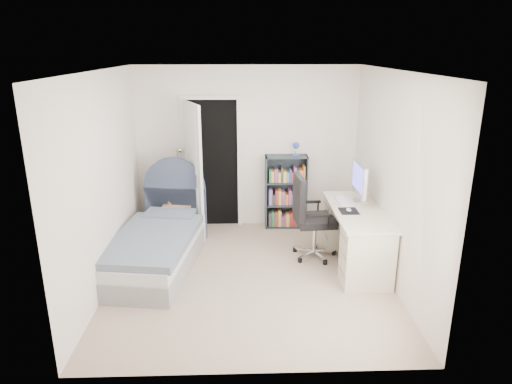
{
  "coord_description": "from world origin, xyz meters",
  "views": [
    {
      "loc": [
        -0.1,
        -5.14,
        2.74
      ],
      "look_at": [
        0.09,
        0.21,
        1.04
      ],
      "focal_mm": 32.0,
      "sensor_mm": 36.0,
      "label": 1
    }
  ],
  "objects_px": {
    "bed": "(157,244)",
    "floor_lamp": "(180,195)",
    "bookcase": "(286,195)",
    "office_chair": "(309,213)",
    "desk": "(356,234)",
    "nightstand": "(178,210)"
  },
  "relations": [
    {
      "from": "bookcase",
      "to": "office_chair",
      "type": "height_order",
      "value": "bookcase"
    },
    {
      "from": "floor_lamp",
      "to": "bookcase",
      "type": "height_order",
      "value": "bookcase"
    },
    {
      "from": "bed",
      "to": "floor_lamp",
      "type": "relative_size",
      "value": 1.64
    },
    {
      "from": "desk",
      "to": "office_chair",
      "type": "height_order",
      "value": "desk"
    },
    {
      "from": "office_chair",
      "to": "bed",
      "type": "bearing_deg",
      "value": -175.36
    },
    {
      "from": "desk",
      "to": "office_chair",
      "type": "distance_m",
      "value": 0.67
    },
    {
      "from": "bookcase",
      "to": "nightstand",
      "type": "bearing_deg",
      "value": -170.14
    },
    {
      "from": "floor_lamp",
      "to": "bookcase",
      "type": "xyz_separation_m",
      "value": [
        1.67,
        -0.04,
        -0.0
      ]
    },
    {
      "from": "nightstand",
      "to": "bookcase",
      "type": "bearing_deg",
      "value": 9.86
    },
    {
      "from": "bookcase",
      "to": "office_chair",
      "type": "bearing_deg",
      "value": -80.58
    },
    {
      "from": "bed",
      "to": "bookcase",
      "type": "xyz_separation_m",
      "value": [
        1.81,
        1.28,
        0.24
      ]
    },
    {
      "from": "floor_lamp",
      "to": "bed",
      "type": "bearing_deg",
      "value": -96.37
    },
    {
      "from": "bed",
      "to": "floor_lamp",
      "type": "height_order",
      "value": "floor_lamp"
    },
    {
      "from": "desk",
      "to": "nightstand",
      "type": "bearing_deg",
      "value": 156.33
    },
    {
      "from": "bed",
      "to": "office_chair",
      "type": "bearing_deg",
      "value": 4.64
    },
    {
      "from": "floor_lamp",
      "to": "desk",
      "type": "height_order",
      "value": "same"
    },
    {
      "from": "nightstand",
      "to": "bookcase",
      "type": "height_order",
      "value": "bookcase"
    },
    {
      "from": "nightstand",
      "to": "floor_lamp",
      "type": "xyz_separation_m",
      "value": [
        0.01,
        0.33,
        0.12
      ]
    },
    {
      "from": "bookcase",
      "to": "office_chair",
      "type": "relative_size",
      "value": 1.19
    },
    {
      "from": "nightstand",
      "to": "bookcase",
      "type": "relative_size",
      "value": 0.45
    },
    {
      "from": "bed",
      "to": "floor_lamp",
      "type": "bearing_deg",
      "value": 83.63
    },
    {
      "from": "desk",
      "to": "office_chair",
      "type": "relative_size",
      "value": 1.37
    }
  ]
}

